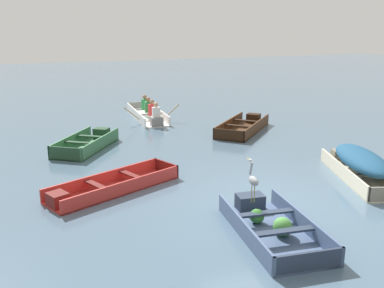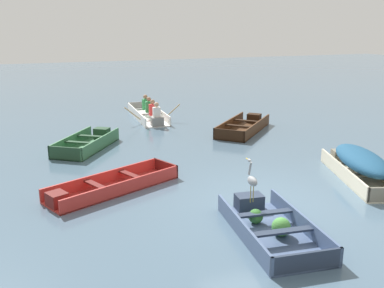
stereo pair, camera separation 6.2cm
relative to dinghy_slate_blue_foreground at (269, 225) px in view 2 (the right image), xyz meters
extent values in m
plane|color=slate|center=(0.73, 1.20, -0.13)|extent=(80.00, 80.00, 0.00)
cube|color=#475B7F|center=(-0.02, -0.12, -0.11)|extent=(1.53, 2.73, 0.04)
cube|color=#475B7F|center=(-0.60, -0.05, 0.04)|extent=(0.36, 2.59, 0.35)
cube|color=#475B7F|center=(0.57, -0.20, 0.04)|extent=(0.36, 2.59, 0.35)
cube|color=#273246|center=(-0.17, -1.39, 0.04)|extent=(1.23, 0.20, 0.35)
cube|color=#273246|center=(0.12, 0.99, 0.06)|extent=(0.59, 0.42, 0.31)
cube|color=#273246|center=(0.03, 0.26, 0.13)|extent=(1.14, 0.30, 0.04)
cube|color=#273246|center=(-0.07, -0.51, 0.13)|extent=(1.14, 0.30, 0.04)
sphere|color=#387533|center=(-0.09, 0.34, 0.05)|extent=(0.28, 0.28, 0.28)
sphere|color=#4C9342|center=(0.08, -0.27, 0.08)|extent=(0.34, 0.34, 0.34)
cube|color=#4C2D19|center=(3.28, 7.20, -0.11)|extent=(3.01, 2.97, 0.04)
cube|color=#4C2D19|center=(2.91, 7.58, 0.06)|extent=(2.27, 2.21, 0.39)
cube|color=#4C2D19|center=(3.65, 6.82, 0.06)|extent=(2.27, 2.21, 0.39)
cube|color=black|center=(2.18, 6.13, 0.06)|extent=(0.81, 0.83, 0.39)
cube|color=black|center=(4.27, 8.16, 0.08)|extent=(0.61, 0.61, 0.35)
cube|color=black|center=(3.61, 7.52, 0.16)|extent=(0.82, 0.84, 0.04)
cube|color=black|center=(2.94, 6.87, 0.16)|extent=(0.82, 0.84, 0.04)
cube|color=beige|center=(3.59, 1.63, -0.11)|extent=(1.90, 3.19, 0.04)
cube|color=beige|center=(3.17, 1.78, 0.05)|extent=(1.06, 2.89, 0.36)
cube|color=beige|center=(4.01, 1.48, 0.05)|extent=(1.06, 2.89, 0.36)
cube|color=gray|center=(4.04, 2.90, 0.07)|extent=(0.52, 0.48, 0.33)
cube|color=gray|center=(3.75, 2.06, 0.14)|extent=(0.85, 0.43, 0.04)
cube|color=gray|center=(3.44, 1.20, 0.14)|extent=(0.85, 0.43, 0.04)
ellipsoid|color=navy|center=(3.59, 1.63, 0.37)|extent=(1.67, 2.65, 0.47)
cube|color=#AD2D28|center=(-2.25, 3.17, -0.11)|extent=(3.33, 2.10, 0.04)
cube|color=#AD2D28|center=(-2.08, 2.77, 0.03)|extent=(2.99, 1.31, 0.33)
cube|color=#AD2D28|center=(-2.42, 3.56, 0.03)|extent=(2.99, 1.31, 0.33)
cube|color=maroon|center=(-0.79, 3.79, 0.03)|extent=(0.40, 0.85, 0.33)
cube|color=maroon|center=(-3.57, 2.61, 0.05)|extent=(0.49, 0.52, 0.30)
cube|color=maroon|center=(-2.70, 2.98, 0.11)|extent=(0.46, 0.80, 0.04)
cube|color=maroon|center=(-1.81, 3.36, 0.11)|extent=(0.46, 0.80, 0.04)
cube|color=#387047|center=(-2.36, 6.94, -0.11)|extent=(2.37, 2.74, 0.04)
cube|color=#387047|center=(-2.77, 7.23, 0.07)|extent=(1.54, 2.16, 0.40)
cube|color=#387047|center=(-1.95, 6.65, 0.07)|extent=(1.54, 2.16, 0.40)
cube|color=#1E3D27|center=(-3.09, 5.90, 0.07)|extent=(0.90, 0.65, 0.40)
cube|color=#1E3D27|center=(-1.71, 7.86, 0.09)|extent=(0.60, 0.57, 0.36)
cube|color=#1E3D27|center=(-2.13, 7.26, 0.17)|extent=(0.88, 0.68, 0.04)
cube|color=#1E3D27|center=(-2.58, 6.62, 0.17)|extent=(0.88, 0.68, 0.04)
cube|color=white|center=(0.67, 10.72, -0.11)|extent=(1.21, 3.77, 0.04)
cube|color=white|center=(1.15, 10.70, 0.05)|extent=(0.25, 3.71, 0.37)
cube|color=white|center=(0.19, 10.75, 0.05)|extent=(0.25, 3.71, 0.37)
cube|color=gray|center=(0.77, 12.55, 0.05)|extent=(1.01, 0.10, 0.37)
cube|color=gray|center=(0.58, 9.05, 0.07)|extent=(0.47, 0.38, 0.34)
cube|color=gray|center=(0.64, 10.17, 0.15)|extent=(0.91, 0.21, 0.04)
cube|color=gray|center=(0.70, 11.28, 0.15)|extent=(0.91, 0.21, 0.04)
cube|color=#338C4C|center=(0.69, 11.05, 0.39)|extent=(0.29, 0.19, 0.44)
sphere|color=#9E7051|center=(0.69, 11.05, 0.71)|extent=(0.18, 0.18, 0.18)
cube|color=#338C4C|center=(0.65, 10.40, 0.39)|extent=(0.29, 0.19, 0.44)
sphere|color=#9E7051|center=(0.65, 10.40, 0.71)|extent=(0.18, 0.18, 0.18)
cube|color=red|center=(0.62, 9.75, 0.39)|extent=(0.29, 0.19, 0.44)
sphere|color=#9E7051|center=(0.62, 9.75, 0.71)|extent=(0.18, 0.18, 0.18)
cube|color=white|center=(0.58, 9.10, 0.39)|extent=(0.29, 0.19, 0.44)
sphere|color=tan|center=(0.58, 9.10, 0.71)|extent=(0.18, 0.18, 0.18)
cylinder|color=tan|center=(1.42, 9.70, 0.29)|extent=(0.64, 0.08, 0.55)
cylinder|color=tan|center=(-0.18, 9.79, 0.29)|extent=(0.64, 0.08, 0.55)
cylinder|color=olive|center=(-0.10, 0.56, 0.43)|extent=(0.02, 0.02, 0.35)
cylinder|color=olive|center=(-0.04, 0.56, 0.43)|extent=(0.02, 0.02, 0.35)
ellipsoid|color=#93999E|center=(-0.07, 0.56, 0.69)|extent=(0.15, 0.33, 0.18)
cylinder|color=#93999E|center=(-0.07, 0.68, 0.91)|extent=(0.05, 0.12, 0.28)
ellipsoid|color=#93999E|center=(-0.07, 0.72, 1.06)|extent=(0.06, 0.11, 0.06)
cone|color=gold|center=(-0.06, 0.80, 1.06)|extent=(0.03, 0.10, 0.02)
camera|label=1|loc=(-4.03, -6.19, 3.57)|focal=40.00mm
camera|label=2|loc=(-3.97, -6.21, 3.57)|focal=40.00mm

